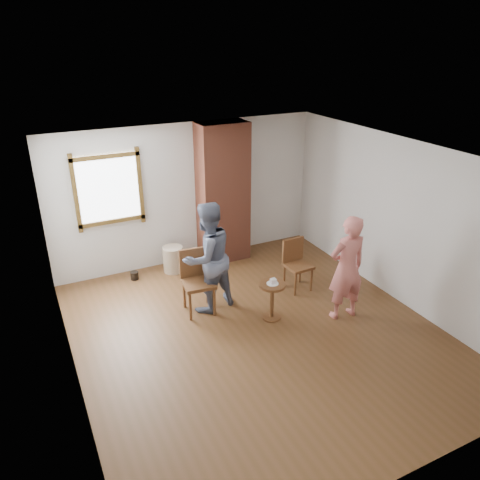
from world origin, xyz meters
name	(u,v)px	position (x,y,z in m)	size (l,w,h in m)	color
ground	(258,333)	(0.00, 0.00, 0.00)	(5.50, 5.50, 0.00)	brown
room_shell	(236,204)	(-0.06, 0.61, 1.81)	(5.04, 5.52, 2.62)	silver
brick_chimney	(223,194)	(0.60, 2.50, 1.30)	(0.90, 0.50, 2.60)	#994D36
stoneware_crock	(173,259)	(-0.46, 2.40, 0.24)	(0.37, 0.37, 0.47)	tan
dark_pot	(134,276)	(-1.19, 2.40, 0.07)	(0.14, 0.14, 0.14)	black
dining_chair_left	(197,277)	(-0.53, 1.01, 0.56)	(0.52, 0.52, 1.00)	brown
dining_chair_right	(296,261)	(1.22, 0.91, 0.49)	(0.42, 0.42, 0.87)	brown
side_table	(272,295)	(0.38, 0.26, 0.40)	(0.40, 0.40, 0.60)	brown
cake_plate	(272,283)	(0.38, 0.26, 0.60)	(0.18, 0.18, 0.01)	white
cake_slice	(273,281)	(0.39, 0.26, 0.64)	(0.08, 0.07, 0.06)	white
man	(208,258)	(-0.36, 0.97, 0.88)	(0.86, 0.67, 1.76)	#161F3C
person_pink	(347,268)	(1.40, -0.16, 0.83)	(0.60, 0.40, 1.65)	#D27069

